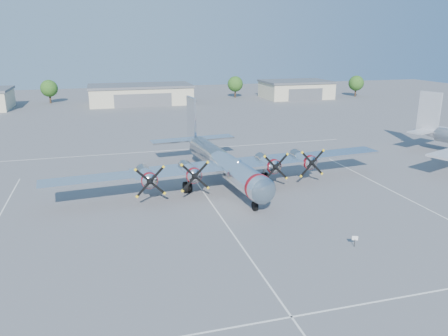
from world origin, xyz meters
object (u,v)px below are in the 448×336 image
object	(u,v)px
hangar_center	(141,94)
tree_west	(49,88)
tree_far_east	(356,83)
main_bomber_b29	(221,183)
tree_east	(235,84)
info_placard	(355,239)
hangar_east	(296,89)

from	to	relation	value
hangar_center	tree_west	size ratio (longest dim) A/B	4.31
tree_far_east	main_bomber_b29	distance (m)	98.47
tree_east	info_placard	xyz separation A→B (m)	(-20.46, -102.10, -3.51)
hangar_east	tree_east	world-z (taller)	tree_east
hangar_east	tree_east	bearing A→B (deg)	161.46
tree_east	main_bomber_b29	xyz separation A→B (m)	(-27.03, -81.82, -4.22)
main_bomber_b29	info_placard	distance (m)	21.33
tree_east	tree_far_east	size ratio (longest dim) A/B	1.00
hangar_center	main_bomber_b29	size ratio (longest dim) A/B	0.67
hangar_east	tree_west	distance (m)	73.46
hangar_east	tree_far_east	bearing A→B (deg)	-5.61
hangar_center	tree_far_east	size ratio (longest dim) A/B	4.31
hangar_east	info_placard	distance (m)	103.50
hangar_center	tree_east	distance (m)	30.64
hangar_east	info_placard	world-z (taller)	hangar_east
main_bomber_b29	info_placard	xyz separation A→B (m)	(6.57, -20.28, 0.71)
tree_west	tree_far_east	size ratio (longest dim) A/B	1.00
tree_west	hangar_east	bearing A→B (deg)	-6.28
tree_west	tree_east	size ratio (longest dim) A/B	1.00
tree_far_east	tree_east	bearing A→B (deg)	168.11
tree_west	main_bomber_b29	size ratio (longest dim) A/B	0.16
hangar_center	tree_west	xyz separation A→B (m)	(-25.00, 8.04, 1.51)
info_placard	tree_far_east	bearing A→B (deg)	78.34
hangar_east	tree_west	size ratio (longest dim) A/B	3.10
tree_west	tree_far_east	xyz separation A→B (m)	(93.00, -10.00, 0.00)
hangar_east	hangar_center	bearing A→B (deg)	-180.00
tree_far_east	hangar_east	bearing A→B (deg)	174.39
hangar_east	tree_west	world-z (taller)	tree_west
tree_far_east	main_bomber_b29	size ratio (longest dim) A/B	0.16
info_placard	hangar_center	bearing A→B (deg)	115.86
hangar_center	info_placard	bearing A→B (deg)	-84.33
tree_west	info_placard	world-z (taller)	tree_west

